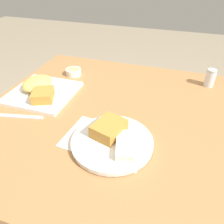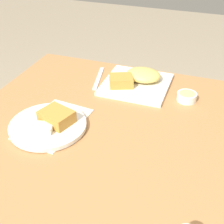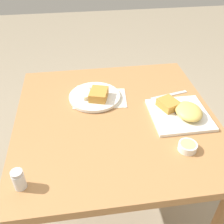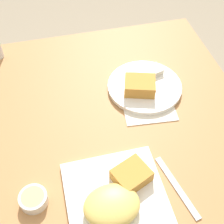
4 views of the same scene
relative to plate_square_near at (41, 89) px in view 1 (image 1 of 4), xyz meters
The scene contains 8 objects.
ground_plane 0.83m from the plate_square_near, 82.06° to the left, with size 8.00×8.00×0.00m, color gray.
dining_table 0.31m from the plate_square_near, 82.06° to the left, with size 0.88×0.87×0.76m.
menu_card 0.38m from the plate_square_near, 61.83° to the left, with size 0.18×0.26×0.00m.
plate_square_near is the anchor object (origin of this frame).
plate_oval_far 0.40m from the plate_square_near, 63.14° to the left, with size 0.24×0.24×0.05m.
sauce_ramekin 0.20m from the plate_square_near, 166.70° to the left, with size 0.07×0.07×0.03m.
salt_shaker 0.70m from the plate_square_near, 113.62° to the left, with size 0.04×0.04×0.07m.
butter_knife 0.16m from the plate_square_near, ahead, with size 0.06×0.19×0.00m.
Camera 1 is at (0.59, 0.22, 1.22)m, focal length 35.00 mm.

